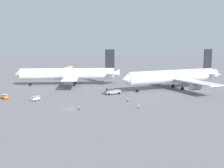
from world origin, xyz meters
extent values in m
plane|color=slate|center=(0.00, 0.00, 0.00)|extent=(600.00, 600.00, 0.00)
cylinder|color=white|center=(-12.00, 47.21, 5.46)|extent=(43.77, 11.76, 5.20)
cone|color=white|center=(-34.68, 43.71, 5.46)|extent=(3.50, 5.15, 4.78)
cone|color=white|center=(10.48, 50.67, 5.46)|extent=(4.19, 4.66, 4.16)
cube|color=white|center=(-9.85, 47.54, 4.68)|extent=(12.31, 39.82, 0.44)
cube|color=white|center=(8.01, 50.29, 5.98)|extent=(5.14, 13.34, 0.28)
cube|color=black|center=(7.71, 50.24, 12.42)|extent=(4.40, 1.03, 8.72)
cylinder|color=#999EA3|center=(-12.52, 58.26, 2.88)|extent=(4.55, 3.21, 2.60)
cylinder|color=#999EA3|center=(-9.16, 36.51, 2.88)|extent=(4.55, 3.21, 2.60)
cylinder|color=slate|center=(-8.34, 44.33, 1.88)|extent=(0.28, 0.28, 2.47)
cylinder|color=black|center=(-8.34, 44.33, 0.65)|extent=(1.37, 0.74, 1.30)
cylinder|color=slate|center=(-9.38, 51.05, 1.88)|extent=(0.28, 0.28, 2.47)
cylinder|color=black|center=(-9.38, 51.05, 0.65)|extent=(1.37, 0.74, 1.30)
cylinder|color=slate|center=(-29.19, 44.56, 1.88)|extent=(0.28, 0.28, 2.47)
cylinder|color=black|center=(-29.19, 44.56, 0.65)|extent=(1.37, 0.74, 1.30)
cylinder|color=silver|center=(35.54, 39.23, 5.64)|extent=(39.77, 25.38, 5.60)
cone|color=silver|center=(15.96, 28.41, 5.64)|extent=(4.94, 5.87, 5.15)
cone|color=silver|center=(54.95, 49.96, 5.64)|extent=(5.32, 5.66, 4.48)
cube|color=silver|center=(37.39, 40.25, 4.80)|extent=(29.16, 45.72, 0.44)
cube|color=silver|center=(52.76, 48.75, 6.20)|extent=(9.09, 12.93, 0.28)
cube|color=black|center=(52.50, 48.60, 12.77)|extent=(4.03, 2.44, 8.66)
cylinder|color=#999EA3|center=(29.92, 51.71, 3.00)|extent=(4.93, 4.31, 2.60)
cylinder|color=#999EA3|center=(43.11, 27.84, 3.00)|extent=(4.93, 4.31, 2.60)
cylinder|color=slate|center=(39.91, 37.76, 1.88)|extent=(0.28, 0.28, 2.47)
cylinder|color=black|center=(39.91, 37.76, 0.65)|extent=(1.40, 1.11, 1.30)
cylinder|color=slate|center=(36.62, 43.71, 1.88)|extent=(0.28, 0.28, 2.47)
cylinder|color=black|center=(36.62, 43.71, 0.65)|extent=(1.40, 1.11, 1.30)
cylinder|color=slate|center=(20.72, 31.04, 1.88)|extent=(0.28, 0.28, 2.47)
cylinder|color=black|center=(20.72, 31.04, 0.65)|extent=(1.40, 1.11, 1.30)
cube|color=gray|center=(11.01, 25.39, 1.03)|extent=(6.53, 5.40, 1.16)
cube|color=#333D47|center=(9.87, 24.67, 2.06)|extent=(2.94, 2.89, 0.90)
cylinder|color=#4C4C51|center=(14.96, 27.87, 1.15)|extent=(2.82, 1.87, 0.20)
sphere|color=orange|center=(9.87, 24.67, 2.69)|extent=(0.24, 0.24, 0.24)
cylinder|color=black|center=(9.82, 23.15, 0.45)|extent=(0.92, 0.73, 0.90)
cylinder|color=black|center=(8.47, 25.29, 0.45)|extent=(0.92, 0.73, 0.90)
cylinder|color=black|center=(13.55, 25.49, 0.45)|extent=(0.92, 0.73, 0.90)
cylinder|color=black|center=(12.20, 27.63, 0.45)|extent=(0.92, 0.73, 0.90)
cube|color=silver|center=(-14.70, 10.58, 0.80)|extent=(2.76, 2.98, 1.00)
cube|color=#B2B2B7|center=(-14.70, 10.58, 1.65)|extent=(2.89, 3.13, 0.12)
cylinder|color=black|center=(-14.59, 9.56, 0.30)|extent=(0.52, 0.60, 0.60)
cylinder|color=black|center=(-15.71, 10.40, 0.30)|extent=(0.52, 0.60, 0.60)
cylinder|color=black|center=(-13.69, 10.77, 0.30)|extent=(0.52, 0.60, 0.60)
cylinder|color=black|center=(-14.81, 11.60, 0.30)|extent=(0.52, 0.60, 0.60)
cube|color=orange|center=(-27.04, 12.91, 0.80)|extent=(2.99, 2.72, 1.00)
cube|color=#B2B2B7|center=(-27.04, 12.91, 1.65)|extent=(3.14, 2.85, 0.12)
cylinder|color=black|center=(-28.05, 12.76, 0.30)|extent=(0.61, 0.51, 0.60)
cylinder|color=black|center=(-27.25, 13.91, 0.30)|extent=(0.61, 0.51, 0.60)
cylinder|color=black|center=(-26.82, 11.90, 0.30)|extent=(0.61, 0.51, 0.60)
cylinder|color=black|center=(-26.02, 13.05, 0.30)|extent=(0.61, 0.51, 0.60)
cylinder|color=#2D3351|center=(20.93, 1.90, 0.39)|extent=(0.28, 0.28, 0.78)
cylinder|color=#D1E02D|center=(20.93, 1.90, 1.06)|extent=(0.36, 0.36, 0.55)
sphere|color=brown|center=(20.93, 1.90, 1.44)|extent=(0.21, 0.21, 0.21)
cylinder|color=#F24C19|center=(20.70, 2.10, 1.17)|extent=(0.05, 0.05, 0.40)
cylinder|color=black|center=(2.99, -1.69, 0.42)|extent=(0.28, 0.28, 0.83)
cylinder|color=orange|center=(2.99, -1.69, 1.13)|extent=(0.36, 0.36, 0.59)
sphere|color=brown|center=(2.99, -1.69, 1.54)|extent=(0.23, 0.23, 0.23)
cylinder|color=black|center=(17.31, 11.73, 0.40)|extent=(0.28, 0.28, 0.81)
cylinder|color=#D1E02D|center=(17.31, 11.73, 1.09)|extent=(0.36, 0.36, 0.57)
sphere|color=#9E704C|center=(17.31, 11.73, 1.49)|extent=(0.22, 0.22, 0.22)
cylinder|color=#F24C19|center=(17.19, 11.46, 1.21)|extent=(0.05, 0.05, 0.40)
cylinder|color=#B7B7BC|center=(-19.14, 72.51, 4.55)|extent=(4.85, 14.29, 3.20)
cylinder|color=#99999E|center=(-18.30, 79.46, 4.55)|extent=(3.84, 3.84, 3.52)
cylinder|color=#595960|center=(-18.42, 78.47, 2.28)|extent=(0.70, 0.70, 4.55)
camera|label=1|loc=(19.98, -86.19, 20.76)|focal=46.57mm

